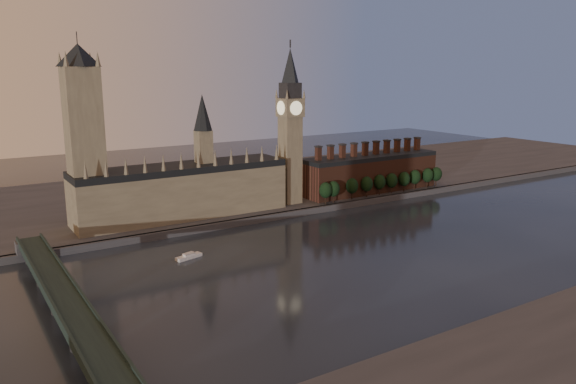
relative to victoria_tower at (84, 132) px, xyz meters
The scene contains 18 objects.
ground 176.40m from the victoria_tower, 43.78° to the right, with size 900.00×900.00×0.00m, color black.
north_bank 147.08m from the victoria_tower, 27.72° to the left, with size 900.00×182.00×4.00m.
palace_of_westminster 67.03m from the victoria_tower, ahead, with size 130.00×30.30×74.00m.
victoria_tower is the anchor object (origin of this frame).
big_ben 130.12m from the victoria_tower, ahead, with size 15.00×15.00×107.00m.
chimney_block 204.27m from the victoria_tower, ahead, with size 110.00×25.00×37.00m.
embankment_tree_0 156.00m from the victoria_tower, ahead, with size 8.60×8.60×14.88m.
embankment_tree_1 162.49m from the victoria_tower, ahead, with size 8.60×8.60×14.88m.
embankment_tree_2 178.54m from the victoria_tower, ahead, with size 8.60×8.60×14.88m.
embankment_tree_3 190.85m from the victoria_tower, ahead, with size 8.60×8.60×14.88m.
embankment_tree_4 202.96m from the victoria_tower, ahead, with size 8.60×8.60×14.88m.
embankment_tree_5 213.56m from the victoria_tower, ahead, with size 8.60×8.60×14.88m.
embankment_tree_6 225.22m from the victoria_tower, ahead, with size 8.60×8.60×14.88m.
embankment_tree_7 237.01m from the victoria_tower, ahead, with size 8.60×8.60×14.88m.
embankment_tree_8 249.96m from the victoria_tower, ahead, with size 8.60×8.60×14.88m.
embankment_tree_9 258.93m from the victoria_tower, ahead, with size 8.60×8.60×14.88m.
westminster_bridge 133.21m from the victoria_tower, 106.56° to the right, with size 14.00×200.00×11.55m.
river_boat 92.54m from the victoria_tower, 63.98° to the right, with size 14.54×7.29×2.80m.
Camera 1 is at (-189.14, -202.33, 93.30)m, focal length 35.00 mm.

